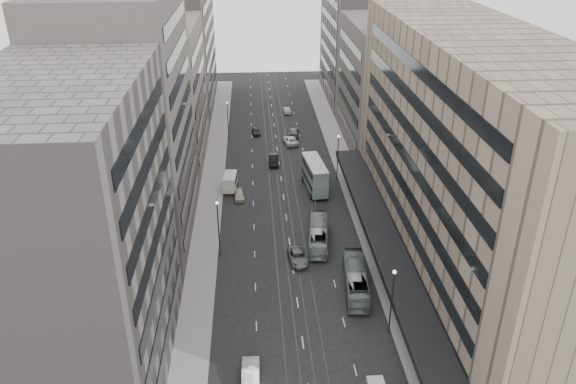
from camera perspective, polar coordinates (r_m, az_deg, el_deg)
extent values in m
plane|color=black|center=(67.89, 1.04, -11.67)|extent=(220.00, 220.00, 0.00)
cube|color=gray|center=(101.25, 6.06, 1.93)|extent=(4.00, 125.00, 0.15)
cube|color=gray|center=(100.12, -7.62, 1.55)|extent=(4.00, 125.00, 0.15)
cube|color=gray|center=(71.80, 17.98, 3.11)|extent=(15.00, 60.00, 30.00)
cube|color=black|center=(73.90, 9.89, -4.83)|extent=(4.40, 60.00, 0.50)
cube|color=#4D4743|center=(112.44, 10.00, 10.68)|extent=(15.00, 28.00, 24.00)
cube|color=#67625D|center=(140.48, 7.27, 14.85)|extent=(15.00, 32.00, 28.00)
cube|color=#67625D|center=(55.18, -21.00, -4.69)|extent=(15.00, 28.00, 30.00)
cube|color=#4D4743|center=(78.15, -16.09, 6.84)|extent=(15.00, 26.00, 34.00)
cube|color=#78695D|center=(104.77, -13.04, 9.52)|extent=(15.00, 28.00, 25.00)
cube|color=#67625D|center=(136.10, -11.15, 14.20)|extent=(15.00, 38.00, 28.00)
cylinder|color=#262628|center=(63.00, 10.46, -11.06)|extent=(0.16, 0.16, 8.00)
sphere|color=silver|center=(60.61, 10.77, -7.99)|extent=(0.44, 0.44, 0.44)
cylinder|color=#262628|center=(97.05, 5.06, 3.39)|extent=(0.16, 0.16, 8.00)
sphere|color=silver|center=(95.52, 5.16, 5.65)|extent=(0.44, 0.44, 0.44)
cylinder|color=#262628|center=(75.56, -7.06, -3.86)|extent=(0.16, 0.16, 8.00)
sphere|color=silver|center=(73.59, -7.24, -1.11)|extent=(0.44, 0.44, 0.44)
cylinder|color=#262628|center=(114.72, -6.12, 7.05)|extent=(0.16, 0.16, 8.00)
sphere|color=silver|center=(113.43, -6.22, 9.00)|extent=(0.44, 0.44, 0.44)
imported|color=slate|center=(70.32, 6.87, -8.80)|extent=(3.62, 11.17, 3.06)
imported|color=#939E97|center=(79.11, 3.12, -4.31)|extent=(3.82, 10.77, 2.94)
cube|color=slate|center=(94.10, 2.71, 1.17)|extent=(3.61, 9.55, 2.38)
cube|color=slate|center=(93.16, 2.74, 2.41)|extent=(3.51, 9.18, 2.07)
cube|color=silver|center=(92.72, 2.76, 3.02)|extent=(3.61, 9.55, 0.12)
cylinder|color=black|center=(91.42, 2.36, -0.46)|extent=(0.40, 1.06, 1.04)
cylinder|color=black|center=(91.97, 3.94, -0.33)|extent=(0.40, 1.06, 1.04)
cylinder|color=black|center=(97.31, 1.52, 1.31)|extent=(0.40, 1.06, 1.04)
cylinder|color=black|center=(97.83, 3.01, 1.42)|extent=(0.40, 1.06, 1.04)
cube|color=silver|center=(94.65, -5.88, 0.77)|extent=(2.43, 4.67, 1.38)
cube|color=beige|center=(94.12, -5.92, 1.45)|extent=(2.39, 4.57, 1.09)
cylinder|color=black|center=(93.77, -6.58, 0.00)|extent=(0.27, 0.74, 0.72)
cylinder|color=black|center=(93.51, -5.35, -0.01)|extent=(0.27, 0.74, 0.72)
cylinder|color=black|center=(96.41, -6.36, 0.79)|extent=(0.27, 0.74, 0.72)
cylinder|color=black|center=(96.15, -5.16, 0.78)|extent=(0.27, 0.74, 0.72)
imported|color=white|center=(58.57, -3.83, -18.18)|extent=(1.86, 5.03, 1.64)
imported|color=slate|center=(75.51, 1.00, -6.61)|extent=(2.82, 5.20, 1.38)
imported|color=beige|center=(91.87, -4.98, -0.27)|extent=(1.94, 4.20, 1.40)
imported|color=black|center=(104.31, -1.46, 3.29)|extent=(1.88, 5.07, 1.66)
imported|color=silver|center=(113.74, 0.25, 5.28)|extent=(3.10, 5.61, 1.49)
imported|color=slate|center=(118.06, 0.55, 6.12)|extent=(2.84, 5.64, 1.57)
imported|color=black|center=(118.99, -3.26, 6.18)|extent=(1.94, 4.08, 1.35)
imported|color=beige|center=(132.12, -0.13, 8.32)|extent=(1.63, 4.09, 1.32)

